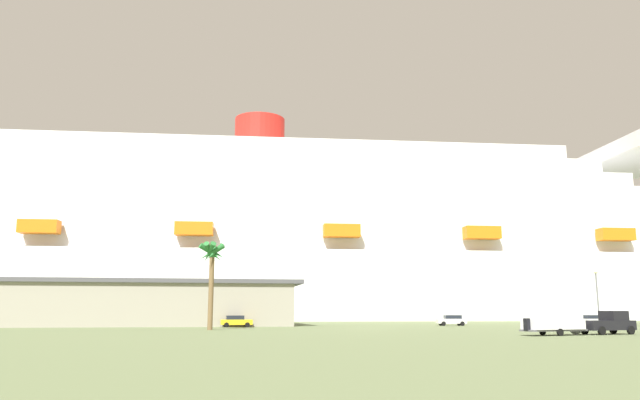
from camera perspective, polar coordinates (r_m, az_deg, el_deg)
The scene contains 10 objects.
ground_plane at distance 107.21m, azimuth -0.40°, elevation -11.51°, with size 600.00×600.00×0.00m, color #66754C.
cruise_ship at distance 154.26m, azimuth 6.91°, elevation -4.79°, with size 272.24×63.59×60.49m.
terminal_building at distance 101.98m, azimuth -22.88°, elevation -8.88°, with size 71.91×27.63×6.67m.
pickup_truck at distance 65.25m, azimuth 25.35°, elevation -10.36°, with size 5.88×3.10×2.20m.
small_boat_on_trailer at distance 60.81m, azimuth 21.47°, elevation -10.79°, with size 7.89×3.26×2.15m.
palm_tree at distance 74.39m, azimuth -10.06°, elevation -5.60°, with size 3.37×3.40×10.34m.
street_lamp at distance 90.09m, azimuth 24.47°, elevation -7.62°, with size 0.56×0.56×7.67m.
parked_car_silver_sedan at distance 104.54m, azimuth 24.26°, elevation -10.19°, with size 4.36×2.29×1.58m.
parked_car_white_van at distance 96.10m, azimuth 12.20°, elevation -10.92°, with size 4.56×2.58×1.58m.
parked_car_yellow_taxi at distance 86.36m, azimuth -7.85°, elevation -11.14°, with size 4.30×2.12×1.58m.
Camera 1 is at (-22.54, -74.79, 2.17)m, focal length 34.23 mm.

